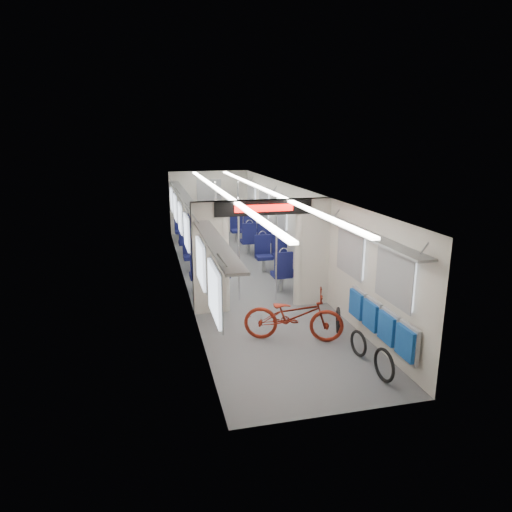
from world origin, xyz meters
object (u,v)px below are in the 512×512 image
Objects in this scene: seat_bay_near_left at (205,259)px; seat_bay_near_right at (281,259)px; stanchion_far_left at (216,222)px; stanchion_near_right at (276,250)px; bike_hoop_a at (384,367)px; bicycle at (294,315)px; seat_bay_far_left at (191,232)px; seat_bay_far_right at (250,231)px; bike_hoop_c at (338,321)px; stanchion_near_left at (239,250)px; stanchion_far_right at (238,221)px; bike_hoop_b at (358,345)px; flip_bench at (380,321)px.

seat_bay_near_right is (1.87, -0.41, -0.02)m from seat_bay_near_left.
seat_bay_near_left is 0.94× the size of stanchion_far_left.
bike_hoop_a is at bearing -80.97° from stanchion_near_right.
stanchion_near_right is at bearing -52.95° from seat_bay_near_left.
bicycle is 0.77× the size of stanchion_far_left.
seat_bay_far_right is at bearing -9.05° from seat_bay_far_left.
seat_bay_near_right is 0.97× the size of seat_bay_far_right.
stanchion_far_left is (-1.39, 5.60, 0.93)m from bike_hoop_c.
stanchion_far_right is (0.66, 3.36, 0.00)m from stanchion_near_left.
stanchion_far_left is at bearing 172.28° from stanchion_far_right.
seat_bay_near_right reaches higher than bike_hoop_c.
bike_hoop_b is (-0.01, 0.83, -0.04)m from bike_hoop_a.
seat_bay_far_left is (-1.07, 7.32, 0.08)m from bicycle.
bike_hoop_c is (0.04, 0.93, 0.02)m from bike_hoop_b.
stanchion_far_left is at bearing 119.70° from seat_bay_near_right.
bike_hoop_a is 0.24× the size of seat_bay_near_left.
stanchion_far_left is at bearing -70.30° from seat_bay_far_left.
seat_bay_near_right reaches higher than bicycle.
seat_bay_near_right reaches higher than flip_bench.
seat_bay_near_right is at bearing 6.55° from bicycle.
stanchion_near_right is (1.34, -5.25, 0.60)m from seat_bay_far_left.
seat_bay_far_left is at bearing 125.30° from stanchion_far_right.
stanchion_far_left reaches higher than flip_bench.
seat_bay_near_left is 1.04× the size of seat_bay_far_right.
bicycle is 1.90m from bike_hoop_a.
bicycle is 0.82× the size of flip_bench.
bike_hoop_a is (0.86, -1.67, -0.23)m from bicycle.
stanchion_near_right is at bearing 12.18° from bicycle.
seat_bay_far_right is 5.01m from stanchion_near_right.
bicycle is at bearing -174.09° from bike_hoop_c.
flip_bench is at bearing -75.37° from stanchion_far_left.
stanchion_far_left is (-0.49, 5.69, 0.69)m from bicycle.
seat_bay_near_left reaches higher than seat_bay_far_left.
seat_bay_far_right is 1.67m from stanchion_far_right.
stanchion_far_right reaches higher than bicycle.
seat_bay_far_right is 0.91× the size of stanchion_far_right.
bike_hoop_a is at bearing -84.29° from stanchion_far_right.
stanchion_far_right is at bearing 99.49° from flip_bench.
bike_hoop_a is 1.05× the size of bike_hoop_c.
seat_bay_far_left is at bearing 103.33° from bike_hoop_b.
bike_hoop_c is 0.22× the size of stanchion_near_right.
stanchion_near_left is at bearing -137.99° from seat_bay_near_right.
bike_hoop_c is 0.22× the size of stanchion_far_right.
seat_bay_near_right is 0.88× the size of stanchion_near_right.
bicycle is 0.82× the size of seat_bay_near_left.
seat_bay_far_left is at bearing 109.70° from stanchion_far_left.
stanchion_near_right reaches higher than bike_hoop_c.
flip_bench is at bearing -71.44° from bike_hoop_c.
bike_hoop_b is 0.19× the size of stanchion_far_left.
bike_hoop_b is 0.21× the size of seat_bay_far_right.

